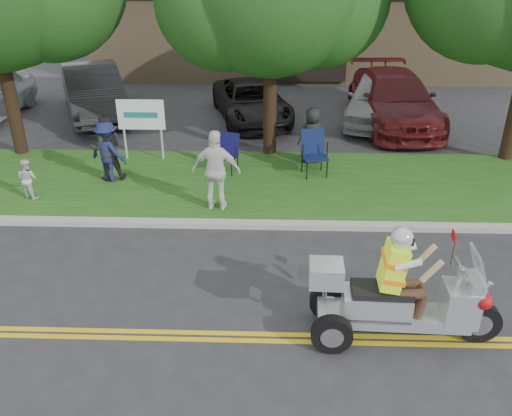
{
  "coord_description": "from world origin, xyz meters",
  "views": [
    {
      "loc": [
        0.58,
        -7.11,
        5.7
      ],
      "look_at": [
        0.29,
        2.0,
        1.0
      ],
      "focal_mm": 38.0,
      "sensor_mm": 36.0,
      "label": 1
    }
  ],
  "objects_px": {
    "lawn_chair_a": "(228,150)",
    "parked_car_mid": "(252,101)",
    "lawn_chair_b": "(314,150)",
    "parked_car_right": "(394,99)",
    "spectator_adult_mid": "(107,148)",
    "parked_car_left": "(93,91)",
    "spectator_adult_right": "(216,171)",
    "trike_scooter": "(396,301)",
    "parked_car_far_right": "(377,98)"
  },
  "relations": [
    {
      "from": "lawn_chair_a",
      "to": "parked_car_mid",
      "type": "distance_m",
      "value": 4.58
    },
    {
      "from": "lawn_chair_b",
      "to": "parked_car_right",
      "type": "relative_size",
      "value": 0.2
    },
    {
      "from": "lawn_chair_b",
      "to": "parked_car_right",
      "type": "xyz_separation_m",
      "value": [
        2.87,
        4.42,
        0.06
      ]
    },
    {
      "from": "lawn_chair_a",
      "to": "parked_car_mid",
      "type": "relative_size",
      "value": 0.22
    },
    {
      "from": "spectator_adult_mid",
      "to": "parked_car_left",
      "type": "relative_size",
      "value": 0.32
    },
    {
      "from": "spectator_adult_right",
      "to": "parked_car_left",
      "type": "height_order",
      "value": "spectator_adult_right"
    },
    {
      "from": "trike_scooter",
      "to": "lawn_chair_a",
      "type": "relative_size",
      "value": 3.02
    },
    {
      "from": "trike_scooter",
      "to": "parked_car_mid",
      "type": "height_order",
      "value": "trike_scooter"
    },
    {
      "from": "lawn_chair_a",
      "to": "parked_car_left",
      "type": "distance_m",
      "value": 6.96
    },
    {
      "from": "parked_car_left",
      "to": "spectator_adult_mid",
      "type": "bearing_deg",
      "value": -93.23
    },
    {
      "from": "parked_car_mid",
      "to": "parked_car_far_right",
      "type": "distance_m",
      "value": 4.13
    },
    {
      "from": "spectator_adult_mid",
      "to": "parked_car_right",
      "type": "xyz_separation_m",
      "value": [
        7.99,
        4.93,
        -0.11
      ]
    },
    {
      "from": "parked_car_left",
      "to": "parked_car_mid",
      "type": "height_order",
      "value": "parked_car_left"
    },
    {
      "from": "parked_car_mid",
      "to": "parked_car_far_right",
      "type": "bearing_deg",
      "value": -14.29
    },
    {
      "from": "lawn_chair_a",
      "to": "spectator_adult_right",
      "type": "relative_size",
      "value": 0.54
    },
    {
      "from": "lawn_chair_b",
      "to": "parked_car_mid",
      "type": "xyz_separation_m",
      "value": [
        -1.76,
        4.67,
        -0.12
      ]
    },
    {
      "from": "parked_car_left",
      "to": "parked_car_right",
      "type": "xyz_separation_m",
      "value": [
        10.0,
        -0.58,
        -0.02
      ]
    },
    {
      "from": "parked_car_far_right",
      "to": "parked_car_mid",
      "type": "bearing_deg",
      "value": -165.51
    },
    {
      "from": "parked_car_left",
      "to": "trike_scooter",
      "type": "bearing_deg",
      "value": -77.67
    },
    {
      "from": "lawn_chair_a",
      "to": "spectator_adult_mid",
      "type": "distance_m",
      "value": 3.01
    },
    {
      "from": "lawn_chair_a",
      "to": "trike_scooter",
      "type": "bearing_deg",
      "value": -45.61
    },
    {
      "from": "parked_car_mid",
      "to": "parked_car_right",
      "type": "height_order",
      "value": "parked_car_right"
    },
    {
      "from": "parked_car_mid",
      "to": "parked_car_left",
      "type": "bearing_deg",
      "value": 162.44
    },
    {
      "from": "trike_scooter",
      "to": "parked_car_mid",
      "type": "bearing_deg",
      "value": 105.65
    },
    {
      "from": "lawn_chair_b",
      "to": "spectator_adult_right",
      "type": "relative_size",
      "value": 0.62
    },
    {
      "from": "lawn_chair_a",
      "to": "spectator_adult_right",
      "type": "height_order",
      "value": "spectator_adult_right"
    },
    {
      "from": "spectator_adult_mid",
      "to": "parked_car_mid",
      "type": "bearing_deg",
      "value": -138.04
    },
    {
      "from": "trike_scooter",
      "to": "spectator_adult_mid",
      "type": "distance_m",
      "value": 8.22
    },
    {
      "from": "trike_scooter",
      "to": "spectator_adult_right",
      "type": "xyz_separation_m",
      "value": [
        -3.12,
        4.1,
        0.34
      ]
    },
    {
      "from": "lawn_chair_a",
      "to": "parked_car_far_right",
      "type": "distance_m",
      "value": 6.43
    },
    {
      "from": "lawn_chair_b",
      "to": "spectator_adult_right",
      "type": "bearing_deg",
      "value": -150.21
    },
    {
      "from": "trike_scooter",
      "to": "spectator_adult_right",
      "type": "bearing_deg",
      "value": 129.32
    },
    {
      "from": "parked_car_left",
      "to": "spectator_adult_right",
      "type": "bearing_deg",
      "value": -78.67
    },
    {
      "from": "parked_car_right",
      "to": "parked_car_far_right",
      "type": "distance_m",
      "value": 0.55
    },
    {
      "from": "trike_scooter",
      "to": "parked_car_right",
      "type": "relative_size",
      "value": 0.53
    },
    {
      "from": "lawn_chair_a",
      "to": "parked_car_far_right",
      "type": "bearing_deg",
      "value": 63.35
    },
    {
      "from": "lawn_chair_a",
      "to": "parked_car_left",
      "type": "xyz_separation_m",
      "value": [
        -4.94,
        4.89,
        0.17
      ]
    },
    {
      "from": "parked_car_left",
      "to": "parked_car_far_right",
      "type": "bearing_deg",
      "value": -25.42
    },
    {
      "from": "lawn_chair_b",
      "to": "spectator_adult_mid",
      "type": "relative_size",
      "value": 0.7
    },
    {
      "from": "lawn_chair_a",
      "to": "spectator_adult_right",
      "type": "bearing_deg",
      "value": -73.58
    },
    {
      "from": "parked_car_right",
      "to": "lawn_chair_a",
      "type": "bearing_deg",
      "value": -142.62
    },
    {
      "from": "lawn_chair_a",
      "to": "parked_car_far_right",
      "type": "xyz_separation_m",
      "value": [
        4.56,
        4.54,
        0.11
      ]
    },
    {
      "from": "lawn_chair_a",
      "to": "spectator_adult_mid",
      "type": "relative_size",
      "value": 0.61
    },
    {
      "from": "trike_scooter",
      "to": "parked_car_left",
      "type": "relative_size",
      "value": 0.59
    },
    {
      "from": "spectator_adult_mid",
      "to": "parked_car_right",
      "type": "relative_size",
      "value": 0.29
    },
    {
      "from": "trike_scooter",
      "to": "spectator_adult_mid",
      "type": "xyz_separation_m",
      "value": [
        -5.98,
        5.64,
        0.24
      ]
    },
    {
      "from": "spectator_adult_right",
      "to": "parked_car_left",
      "type": "relative_size",
      "value": 0.36
    },
    {
      "from": "spectator_adult_right",
      "to": "parked_car_right",
      "type": "xyz_separation_m",
      "value": [
        5.13,
        6.47,
        -0.21
      ]
    },
    {
      "from": "lawn_chair_b",
      "to": "lawn_chair_a",
      "type": "bearing_deg",
      "value": 164.79
    },
    {
      "from": "spectator_adult_right",
      "to": "parked_car_far_right",
      "type": "bearing_deg",
      "value": -119.06
    }
  ]
}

